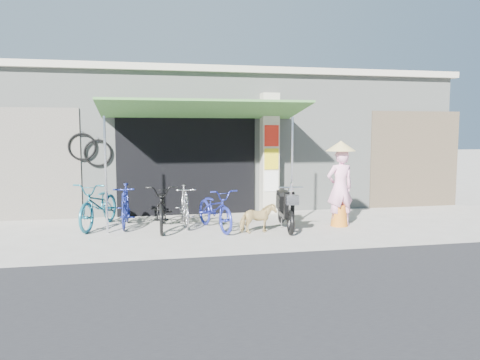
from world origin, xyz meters
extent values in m
plane|color=#A8A298|center=(0.00, 0.00, 0.00)|extent=(80.00, 80.00, 0.00)
cube|color=#28282A|center=(0.00, -4.50, 0.01)|extent=(80.00, 6.00, 0.01)
cube|color=gray|center=(0.00, 5.10, 1.75)|extent=(12.00, 5.00, 3.50)
cube|color=#BDB6A1|center=(0.00, 5.10, 3.58)|extent=(12.30, 5.30, 0.16)
cube|color=black|center=(-1.20, 2.58, 1.25)|extent=(3.40, 0.06, 2.50)
cube|color=black|center=(-1.20, 2.59, 0.55)|extent=(3.06, 0.04, 1.10)
torus|color=black|center=(-3.30, 2.54, 1.55)|extent=(0.65, 0.05, 0.65)
cylinder|color=silver|center=(-3.30, 2.56, 1.87)|extent=(0.02, 0.02, 0.12)
torus|color=black|center=(-3.65, 2.54, 1.70)|extent=(0.65, 0.05, 0.65)
cylinder|color=silver|center=(-3.65, 2.56, 2.02)|extent=(0.02, 0.02, 0.12)
cube|color=beige|center=(0.85, 2.45, 1.50)|extent=(0.42, 0.42, 3.00)
cube|color=red|center=(0.85, 2.23, 1.95)|extent=(0.36, 0.02, 0.52)
cube|color=gold|center=(0.85, 2.23, 1.38)|extent=(0.36, 0.02, 0.52)
cube|color=white|center=(0.85, 2.23, 0.82)|extent=(0.36, 0.02, 0.50)
cube|color=#3A6D31|center=(-0.90, 1.65, 2.55)|extent=(4.60, 1.88, 0.35)
cylinder|color=silver|center=(-3.00, 0.75, 1.18)|extent=(0.05, 0.05, 2.36)
cylinder|color=silver|center=(0.90, 0.75, 1.18)|extent=(0.05, 0.05, 2.36)
cube|color=brown|center=(5.00, 2.59, 1.30)|extent=(2.60, 0.06, 2.60)
cube|color=#6B665B|center=(-5.00, 2.59, 1.30)|extent=(2.60, 0.06, 2.60)
imported|color=#196072|center=(-3.20, 1.39, 0.49)|extent=(1.19, 1.99, 0.99)
imported|color=navy|center=(-2.66, 1.33, 0.46)|extent=(0.50, 1.55, 0.92)
imported|color=black|center=(-1.89, 0.93, 0.48)|extent=(0.73, 1.87, 0.97)
imported|color=#A1A0A5|center=(-1.39, 1.19, 0.45)|extent=(0.43, 1.49, 0.89)
imported|color=navy|center=(-0.80, 0.65, 0.44)|extent=(0.99, 1.77, 0.88)
imported|color=tan|center=(-0.01, 0.14, 0.30)|extent=(0.75, 0.42, 0.61)
torus|color=black|center=(0.58, -0.18, 0.25)|extent=(0.15, 0.50, 0.50)
torus|color=black|center=(0.74, 1.02, 0.25)|extent=(0.15, 0.50, 0.50)
cube|color=black|center=(0.66, 0.42, 0.32)|extent=(0.32, 0.91, 0.09)
cube|color=black|center=(0.71, 0.75, 0.52)|extent=(0.31, 0.54, 0.32)
cube|color=black|center=(0.71, 0.75, 0.72)|extent=(0.29, 0.54, 0.08)
cube|color=black|center=(0.61, 0.00, 0.58)|extent=(0.22, 0.12, 0.52)
cylinder|color=silver|center=(0.58, -0.15, 0.95)|extent=(0.49, 0.09, 0.03)
cube|color=silver|center=(0.56, -0.32, 0.73)|extent=(0.27, 0.22, 0.19)
imported|color=#FFABCF|center=(1.91, 0.49, 0.84)|extent=(0.64, 0.45, 1.68)
cone|color=#BF6A1B|center=(1.91, 0.49, 0.23)|extent=(0.38, 0.38, 0.46)
cone|color=#DDC477|center=(1.91, 0.49, 1.75)|extent=(0.64, 0.64, 0.22)
camera|label=1|loc=(-2.26, -8.91, 2.04)|focal=35.00mm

